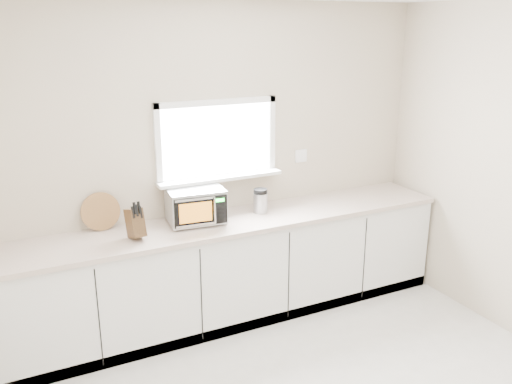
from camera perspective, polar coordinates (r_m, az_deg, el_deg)
back_wall at (r=4.73m, az=-4.14°, el=3.29°), size 4.00×0.17×2.70m
cabinets at (r=4.79m, az=-2.55°, el=-8.28°), size 3.92×0.60×0.88m
countertop at (r=4.60m, az=-2.57°, el=-3.14°), size 3.92×0.64×0.04m
microwave at (r=4.50m, az=-6.37°, el=-1.35°), size 0.49×0.42×0.29m
knife_block at (r=4.25m, az=-12.60°, el=-3.13°), size 0.13×0.22×0.31m
cutting_board at (r=4.49m, az=-16.05°, el=-1.98°), size 0.31×0.07×0.31m
coffee_grinder at (r=4.73m, az=0.47°, el=-0.91°), size 0.16×0.16×0.22m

